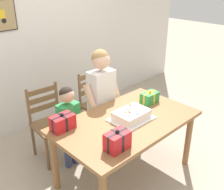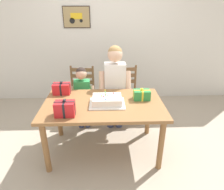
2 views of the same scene
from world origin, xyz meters
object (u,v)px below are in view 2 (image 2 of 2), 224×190
(gift_box_corner_small, at_px, (65,109))
(gift_box_red_large, at_px, (62,89))
(dining_table, at_px, (103,109))
(birthday_cake, at_px, (107,101))
(chair_right, at_px, (126,93))
(chair_left, at_px, (82,94))
(child_younger, at_px, (82,93))
(gift_box_beside_cake, at_px, (142,95))
(child_older, at_px, (115,81))

(gift_box_corner_small, bearing_deg, gift_box_red_large, 104.23)
(dining_table, distance_m, gift_box_red_large, 0.68)
(birthday_cake, height_order, chair_right, birthday_cake)
(dining_table, height_order, birthday_cake, birthday_cake)
(chair_left, bearing_deg, child_younger, -80.37)
(dining_table, xyz_separation_m, child_younger, (-0.33, 0.59, -0.02))
(birthday_cake, height_order, chair_left, birthday_cake)
(dining_table, bearing_deg, chair_right, 67.07)
(gift_box_red_large, bearing_deg, chair_right, 31.45)
(birthday_cake, xyz_separation_m, chair_left, (-0.43, 0.94, -0.32))
(gift_box_beside_cake, relative_size, child_older, 0.16)
(chair_left, relative_size, chair_right, 1.00)
(chair_right, xyz_separation_m, child_younger, (-0.71, -0.32, 0.16))
(dining_table, relative_size, gift_box_corner_small, 6.73)
(chair_right, bearing_deg, gift_box_beside_cake, -81.52)
(chair_left, distance_m, child_younger, 0.36)
(chair_right, height_order, child_older, child_older)
(gift_box_beside_cake, height_order, chair_right, chair_right)
(birthday_cake, relative_size, gift_box_red_large, 1.85)
(birthday_cake, distance_m, child_older, 0.63)
(gift_box_red_large, bearing_deg, birthday_cake, -28.82)
(birthday_cake, bearing_deg, gift_box_corner_small, -151.07)
(chair_left, height_order, chair_right, same)
(child_younger, bearing_deg, gift_box_red_large, -133.32)
(gift_box_corner_small, height_order, child_older, child_older)
(gift_box_beside_cake, xyz_separation_m, child_older, (-0.33, 0.49, 0.02))
(gift_box_beside_cake, bearing_deg, chair_right, 98.48)
(child_younger, bearing_deg, chair_left, 99.63)
(chair_left, distance_m, child_older, 0.74)
(gift_box_red_large, bearing_deg, dining_table, -28.71)
(dining_table, xyz_separation_m, gift_box_corner_small, (-0.43, -0.29, 0.18))
(gift_box_red_large, distance_m, gift_box_corner_small, 0.63)
(birthday_cake, bearing_deg, gift_box_red_large, 151.18)
(dining_table, bearing_deg, chair_left, 112.89)
(child_older, bearing_deg, dining_table, -106.77)
(chair_left, bearing_deg, birthday_cake, -65.25)
(gift_box_corner_small, bearing_deg, child_older, 55.44)
(birthday_cake, xyz_separation_m, child_younger, (-0.38, 0.61, -0.16))
(dining_table, relative_size, child_older, 1.13)
(gift_box_corner_small, distance_m, child_younger, 0.90)
(dining_table, distance_m, child_younger, 0.67)
(gift_box_red_large, distance_m, chair_right, 1.18)
(gift_box_beside_cake, distance_m, child_older, 0.59)
(child_older, distance_m, child_younger, 0.54)
(birthday_cake, bearing_deg, child_older, 78.19)
(gift_box_corner_small, distance_m, child_older, 1.06)
(gift_box_red_large, relative_size, chair_right, 0.26)
(gift_box_corner_small, bearing_deg, birthday_cake, 28.93)
(gift_box_beside_cake, height_order, child_older, child_older)
(birthday_cake, distance_m, child_younger, 0.74)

